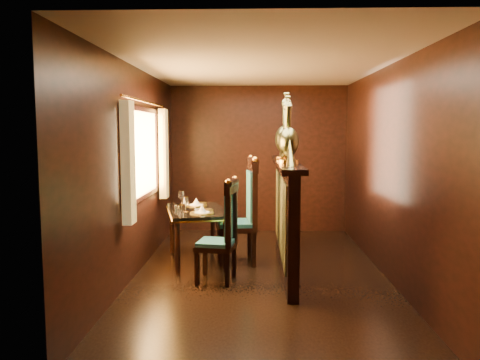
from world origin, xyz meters
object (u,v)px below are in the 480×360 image
(dining_table, at_px, (196,214))
(peacock_left, at_px, (289,129))
(chair_right, at_px, (246,208))
(chair_left, at_px, (225,228))
(peacock_right, at_px, (285,127))

(dining_table, distance_m, peacock_left, 1.73)
(chair_right, distance_m, peacock_left, 1.28)
(chair_right, bearing_deg, dining_table, 169.00)
(dining_table, relative_size, chair_left, 1.10)
(chair_right, xyz_separation_m, peacock_right, (0.50, 0.05, 1.05))
(dining_table, height_order, peacock_left, peacock_left)
(peacock_left, height_order, peacock_right, peacock_right)
(dining_table, bearing_deg, chair_left, -75.66)
(chair_left, xyz_separation_m, peacock_left, (0.72, 0.20, 1.12))
(chair_left, bearing_deg, peacock_left, 25.17)
(dining_table, xyz_separation_m, chair_right, (0.66, -0.03, 0.10))
(chair_right, distance_m, peacock_right, 1.16)
(peacock_left, relative_size, peacock_right, 0.93)
(dining_table, relative_size, peacock_left, 1.68)
(peacock_left, bearing_deg, chair_left, -164.26)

